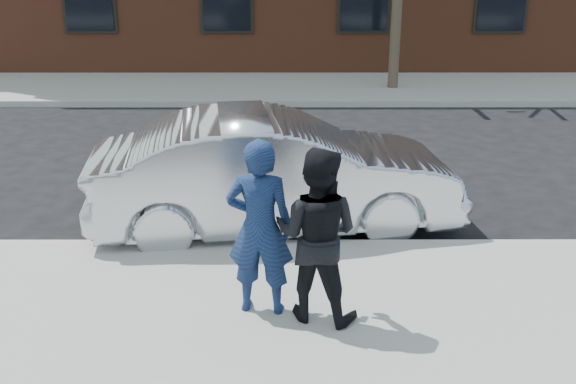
{
  "coord_description": "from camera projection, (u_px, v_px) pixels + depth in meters",
  "views": [
    {
      "loc": [
        1.77,
        -6.23,
        3.77
      ],
      "look_at": [
        1.78,
        0.4,
        1.26
      ],
      "focal_mm": 42.0,
      "sensor_mm": 36.0,
      "label": 1
    }
  ],
  "objects": [
    {
      "name": "man_peacoat",
      "position": [
        317.0,
        235.0,
        6.58
      ],
      "size": [
        1.04,
        0.92,
        1.79
      ],
      "rotation": [
        0.0,
        0.0,
        2.82
      ],
      "color": "black",
      "rests_on": "near_sidewalk"
    },
    {
      "name": "near_curb",
      "position": [
        148.0,
        247.0,
        8.59
      ],
      "size": [
        50.0,
        0.1,
        0.15
      ],
      "primitive_type": "cube",
      "color": "#999691",
      "rests_on": "ground"
    },
    {
      "name": "ground",
      "position": [
        121.0,
        316.0,
        7.16
      ],
      "size": [
        100.0,
        100.0,
        0.0
      ],
      "primitive_type": "plane",
      "color": "black",
      "rests_on": "ground"
    },
    {
      "name": "far_curb",
      "position": [
        213.0,
        104.0,
        15.97
      ],
      "size": [
        50.0,
        0.1,
        0.15
      ],
      "primitive_type": "cube",
      "color": "#999691",
      "rests_on": "ground"
    },
    {
      "name": "far_sidewalk",
      "position": [
        220.0,
        88.0,
        17.66
      ],
      "size": [
        50.0,
        3.5,
        0.15
      ],
      "primitive_type": "cube",
      "color": "gray",
      "rests_on": "ground"
    },
    {
      "name": "man_hoodie",
      "position": [
        260.0,
        228.0,
        6.68
      ],
      "size": [
        0.72,
        0.55,
        1.84
      ],
      "rotation": [
        0.0,
        0.0,
        3.02
      ],
      "color": "navy",
      "rests_on": "near_sidewalk"
    },
    {
      "name": "silver_sedan",
      "position": [
        276.0,
        173.0,
        9.03
      ],
      "size": [
        5.08,
        2.33,
        1.62
      ],
      "primitive_type": "imported",
      "rotation": [
        0.0,
        0.0,
        1.7
      ],
      "color": "#B7BABF",
      "rests_on": "ground"
    },
    {
      "name": "near_sidewalk",
      "position": [
        115.0,
        322.0,
        6.9
      ],
      "size": [
        50.0,
        3.5,
        0.15
      ],
      "primitive_type": "cube",
      "color": "gray",
      "rests_on": "ground"
    }
  ]
}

